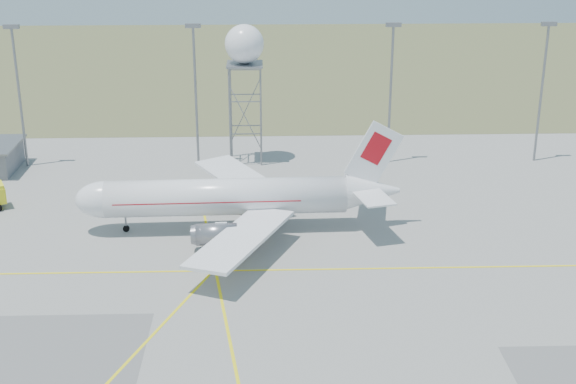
{
  "coord_description": "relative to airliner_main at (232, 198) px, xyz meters",
  "views": [
    {
      "loc": [
        -0.47,
        -46.57,
        37.38
      ],
      "look_at": [
        2.36,
        40.0,
        5.08
      ],
      "focal_mm": 50.0,
      "sensor_mm": 36.0,
      "label": 1
    }
  ],
  "objects": [
    {
      "name": "grass_strip",
      "position": [
        4.18,
        98.69,
        -3.97
      ],
      "size": [
        400.0,
        120.0,
        0.03
      ],
      "primitive_type": "cube",
      "color": "#4D5A31",
      "rests_on": "ground"
    },
    {
      "name": "mast_a",
      "position": [
        -30.82,
        24.69,
        8.08
      ],
      "size": [
        2.2,
        0.5,
        20.5
      ],
      "color": "slate",
      "rests_on": "ground"
    },
    {
      "name": "mast_b",
      "position": [
        -5.82,
        24.69,
        8.08
      ],
      "size": [
        2.2,
        0.5,
        20.5
      ],
      "color": "slate",
      "rests_on": "ground"
    },
    {
      "name": "mast_c",
      "position": [
        22.18,
        24.69,
        8.08
      ],
      "size": [
        2.2,
        0.5,
        20.5
      ],
      "color": "slate",
      "rests_on": "ground"
    },
    {
      "name": "mast_d",
      "position": [
        44.18,
        24.69,
        8.08
      ],
      "size": [
        2.2,
        0.5,
        20.5
      ],
      "color": "slate",
      "rests_on": "ground"
    },
    {
      "name": "airliner_main",
      "position": [
        0.0,
        0.0,
        0.0
      ],
      "size": [
        38.24,
        37.18,
        13.01
      ],
      "rotation": [
        0.0,
        0.0,
        3.17
      ],
      "color": "white",
      "rests_on": "ground"
    },
    {
      "name": "radar_tower",
      "position": [
        1.23,
        26.0,
        7.33
      ],
      "size": [
        5.57,
        5.57,
        20.18
      ],
      "color": "slate",
      "rests_on": "ground"
    }
  ]
}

